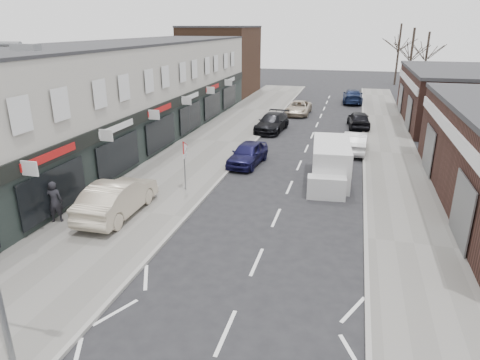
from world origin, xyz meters
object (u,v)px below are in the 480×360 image
Objects in this scene: parked_car_left_c at (299,108)px; parked_car_left_a at (248,154)px; white_van at (330,164)px; pedestrian at (55,202)px; warning_sign at (185,151)px; parked_car_right_c at (353,96)px; parked_car_left_b at (272,123)px; parked_car_right_a at (355,142)px; sedan_on_pavement at (117,198)px; parked_car_right_b at (359,120)px.

parked_car_left_a is at bearing -92.54° from parked_car_left_c.
white_van reaches higher than pedestrian.
white_van is at bearing -76.57° from parked_car_left_c.
warning_sign is at bearing -104.58° from parked_car_left_a.
pedestrian is at bearing -114.11° from parked_car_left_a.
warning_sign is 0.58× the size of parked_car_left_c.
parked_car_left_c is at bearing 57.20° from parked_car_right_c.
parked_car_left_b is 1.06× the size of parked_car_left_c.
parked_car_right_a is (12.50, 15.02, -0.34)m from pedestrian.
sedan_on_pavement is at bearing 72.76° from parked_car_right_c.
warning_sign reaches higher than parked_car_right_b.
parked_car_left_b is at bearing 111.11° from white_van.
parked_car_left_c is (4.77, 25.89, -0.29)m from sedan_on_pavement.
pedestrian is at bearing 52.83° from parked_car_right_a.
parked_car_left_c is (1.20, 7.56, -0.07)m from parked_car_left_b.
white_van reaches higher than parked_car_left_c.
parked_car_right_a is at bearing 90.17° from parked_car_right_c.
parked_car_left_b is at bearing -98.30° from parked_car_left_c.
parked_car_left_a is at bearing -113.88° from sedan_on_pavement.
parked_car_left_c is (0.96, 16.81, -0.06)m from parked_car_left_a.
parked_car_right_a is at bearing -152.20° from pedestrian.
pedestrian is at bearing -147.27° from white_van.
white_van reaches higher than parked_car_right_c.
parked_car_left_c is (-4.20, 18.63, -0.38)m from white_van.
pedestrian is at bearing 70.05° from parked_car_right_c.
sedan_on_pavement is 0.95× the size of parked_car_right_c.
parked_car_left_b is at bearing -128.84° from pedestrian.
white_van is 11.54m from sedan_on_pavement.
parked_car_left_b is (-5.40, 11.07, -0.31)m from white_van.
warning_sign reaches higher than white_van.
parked_car_left_b is at bearing 67.22° from parked_car_right_c.
pedestrian is (-11.20, -8.63, 0.03)m from white_van.
warning_sign reaches higher than parked_car_left_b.
warning_sign is at bearing -96.88° from parked_car_left_c.
parked_car_left_c is at bearing 82.39° from warning_sign.
parked_car_left_b is 1.17× the size of parked_car_right_b.
sedan_on_pavement reaches higher than parked_car_right_b.
pedestrian is at bearing -101.67° from parked_car_left_b.
parked_car_left_b is at bearing -102.13° from sedan_on_pavement.
pedestrian reaches higher than parked_car_right_a.
white_van is at bearing -59.27° from parked_car_left_b.
parked_car_right_b is (10.47, 21.39, -0.22)m from sedan_on_pavement.
parked_car_left_c is at bearing 92.66° from parked_car_left_a.
pedestrian is 0.35× the size of parked_car_right_c.
pedestrian reaches higher than sedan_on_pavement.
pedestrian is 20.54m from parked_car_left_b.
parked_car_right_b is (1.50, 14.13, -0.31)m from white_van.
pedestrian is 0.43× the size of parked_car_right_a.
pedestrian is 26.06m from parked_car_right_b.
sedan_on_pavement is at bearing -170.90° from pedestrian.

